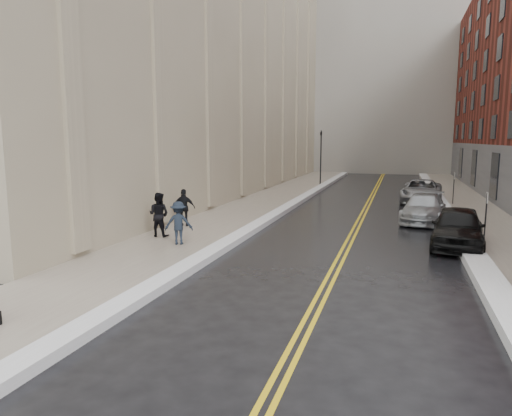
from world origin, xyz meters
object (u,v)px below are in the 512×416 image
Objects in this scene: car_maroon at (457,231)px; car_silver_far at (422,191)px; car_silver_near at (424,208)px; pedestrian_b at (179,223)px; car_black at (458,227)px; pedestrian_a at (159,215)px; pedestrian_c at (184,208)px.

car_silver_far reaches higher than car_maroon.
car_silver_near is 2.90× the size of pedestrian_b.
car_black is 13.97m from car_silver_far.
pedestrian_a is (-12.30, -2.35, 0.29)m from car_black.
pedestrian_c is at bearing -86.55° from pedestrian_b.
pedestrian_c is (-11.29, -5.66, 0.33)m from car_silver_near.
pedestrian_a is (-12.30, -2.65, 0.48)m from car_maroon.
pedestrian_c is (-11.51, -13.78, 0.27)m from car_silver_far.
pedestrian_c is at bearing -145.55° from car_silver_near.
pedestrian_a is (-11.26, -8.18, 0.38)m from car_silver_near.
pedestrian_c is (-12.33, -0.13, 0.43)m from car_maroon.
car_silver_near is 13.92m from pedestrian_a.
pedestrian_b is (-9.96, -17.41, 0.23)m from car_silver_far.
car_silver_far is (-0.82, 13.65, 0.16)m from car_maroon.
car_silver_near is at bearing -86.93° from car_silver_far.
car_silver_far is at bearing -144.75° from pedestrian_c.
pedestrian_c reaches higher than car_silver_far.
car_silver_far is 3.14× the size of pedestrian_c.
car_maroon is at bearing -71.51° from car_silver_near.
car_silver_far is 20.06m from pedestrian_b.
pedestrian_c is at bearing -172.52° from car_maroon.
car_black is 2.78× the size of pedestrian_b.
pedestrian_c reaches higher than car_black.
car_maroon is 5.62m from car_silver_near.
pedestrian_c is at bearing -88.55° from pedestrian_a.
pedestrian_c is (-0.03, 2.52, -0.05)m from pedestrian_a.
pedestrian_b reaches higher than car_silver_near.
car_silver_near is (-1.04, 5.53, 0.10)m from car_maroon.
car_maroon is at bearing 179.57° from pedestrian_b.
pedestrian_a is 1.06× the size of pedestrian_c.
pedestrian_b is at bearing -115.16° from car_silver_far.
pedestrian_b is at bearing -155.59° from car_black.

